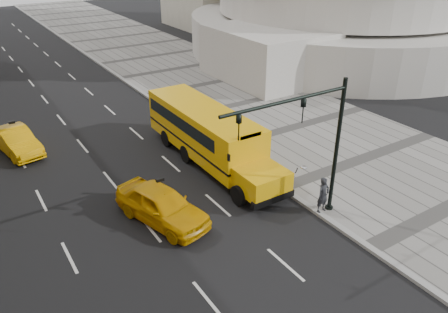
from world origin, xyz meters
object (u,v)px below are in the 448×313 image
school_bus (206,131)px  pedestrian (323,195)px  traffic_signal (314,138)px  taxi_near (162,205)px  taxi_far (16,141)px

school_bus → pedestrian: (1.65, -7.59, -0.75)m
pedestrian → traffic_signal: (-0.96, -0.03, 3.08)m
school_bus → pedestrian: school_bus is taller
pedestrian → traffic_signal: size_ratio=0.27×
taxi_near → school_bus: bearing=24.6°
taxi_far → traffic_signal: 17.61m
taxi_near → pedestrian: pedestrian is taller
school_bus → taxi_far: size_ratio=2.55×
taxi_far → taxi_near: bearing=-79.9°
taxi_far → pedestrian: (10.59, -14.33, 0.27)m
taxi_near → traffic_signal: traffic_signal is taller
taxi_far → pedestrian: 17.81m
pedestrian → taxi_far: bearing=123.8°
school_bus → traffic_signal: 8.00m
school_bus → taxi_near: bearing=-138.9°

